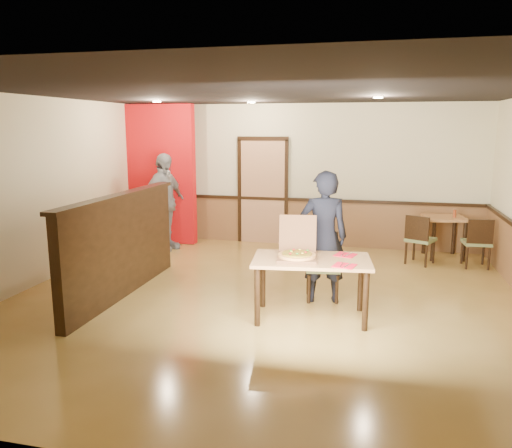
{
  "coord_description": "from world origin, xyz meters",
  "views": [
    {
      "loc": [
        1.41,
        -6.36,
        2.35
      ],
      "look_at": [
        -0.11,
        0.0,
        1.07
      ],
      "focal_mm": 35.0,
      "sensor_mm": 36.0,
      "label": 1
    }
  ],
  "objects_px": {
    "diner": "(323,237)",
    "pizza_box": "(297,253)",
    "condiment": "(455,214)",
    "side_table": "(445,226)",
    "passerby": "(164,202)",
    "main_table": "(312,267)",
    "side_chair_left": "(419,238)",
    "diner_chair": "(322,263)",
    "side_chair_right": "(477,241)"
  },
  "relations": [
    {
      "from": "diner_chair",
      "to": "side_table",
      "type": "relative_size",
      "value": 1.12
    },
    {
      "from": "main_table",
      "to": "condiment",
      "type": "height_order",
      "value": "condiment"
    },
    {
      "from": "diner",
      "to": "condiment",
      "type": "height_order",
      "value": "diner"
    },
    {
      "from": "diner",
      "to": "condiment",
      "type": "xyz_separation_m",
      "value": [
        2.05,
        2.83,
        -0.07
      ]
    },
    {
      "from": "passerby",
      "to": "condiment",
      "type": "bearing_deg",
      "value": -66.1
    },
    {
      "from": "side_table",
      "to": "pizza_box",
      "type": "relative_size",
      "value": 1.36
    },
    {
      "from": "diner_chair",
      "to": "side_table",
      "type": "bearing_deg",
      "value": 45.52
    },
    {
      "from": "passerby",
      "to": "pizza_box",
      "type": "distance_m",
      "value": 4.18
    },
    {
      "from": "main_table",
      "to": "diner_chair",
      "type": "height_order",
      "value": "diner_chair"
    },
    {
      "from": "side_chair_left",
      "to": "passerby",
      "type": "relative_size",
      "value": 0.47
    },
    {
      "from": "main_table",
      "to": "diner",
      "type": "relative_size",
      "value": 0.85
    },
    {
      "from": "side_chair_right",
      "to": "passerby",
      "type": "xyz_separation_m",
      "value": [
        -5.63,
        -0.03,
        0.46
      ]
    },
    {
      "from": "side_chair_right",
      "to": "main_table",
      "type": "bearing_deg",
      "value": 46.09
    },
    {
      "from": "passerby",
      "to": "main_table",
      "type": "bearing_deg",
      "value": -114.57
    },
    {
      "from": "side_chair_right",
      "to": "pizza_box",
      "type": "bearing_deg",
      "value": 44.28
    },
    {
      "from": "side_table",
      "to": "condiment",
      "type": "distance_m",
      "value": 0.29
    },
    {
      "from": "side_table",
      "to": "side_chair_right",
      "type": "bearing_deg",
      "value": -53.48
    },
    {
      "from": "side_table",
      "to": "diner",
      "type": "xyz_separation_m",
      "value": [
        -1.9,
        -2.86,
        0.32
      ]
    },
    {
      "from": "pizza_box",
      "to": "side_chair_right",
      "type": "bearing_deg",
      "value": 40.78
    },
    {
      "from": "diner_chair",
      "to": "diner",
      "type": "distance_m",
      "value": 0.42
    },
    {
      "from": "pizza_box",
      "to": "condiment",
      "type": "bearing_deg",
      "value": 49.25
    },
    {
      "from": "diner",
      "to": "pizza_box",
      "type": "bearing_deg",
      "value": 56.84
    },
    {
      "from": "main_table",
      "to": "diner_chair",
      "type": "relative_size",
      "value": 1.65
    },
    {
      "from": "side_chair_left",
      "to": "side_chair_right",
      "type": "bearing_deg",
      "value": -154.41
    },
    {
      "from": "passerby",
      "to": "condiment",
      "type": "height_order",
      "value": "passerby"
    },
    {
      "from": "diner_chair",
      "to": "diner",
      "type": "height_order",
      "value": "diner"
    },
    {
      "from": "main_table",
      "to": "passerby",
      "type": "relative_size",
      "value": 0.81
    },
    {
      "from": "main_table",
      "to": "side_chair_right",
      "type": "height_order",
      "value": "side_chair_right"
    },
    {
      "from": "side_chair_right",
      "to": "passerby",
      "type": "distance_m",
      "value": 5.65
    },
    {
      "from": "side_table",
      "to": "passerby",
      "type": "bearing_deg",
      "value": -172.92
    },
    {
      "from": "main_table",
      "to": "side_chair_left",
      "type": "bearing_deg",
      "value": 55.87
    },
    {
      "from": "side_chair_right",
      "to": "condiment",
      "type": "height_order",
      "value": "condiment"
    },
    {
      "from": "side_chair_left",
      "to": "side_table",
      "type": "xyz_separation_m",
      "value": [
        0.48,
        0.61,
        0.1
      ]
    },
    {
      "from": "side_table",
      "to": "condiment",
      "type": "bearing_deg",
      "value": -10.19
    },
    {
      "from": "main_table",
      "to": "pizza_box",
      "type": "relative_size",
      "value": 2.5
    },
    {
      "from": "pizza_box",
      "to": "passerby",
      "type": "bearing_deg",
      "value": 128.85
    },
    {
      "from": "diner",
      "to": "condiment",
      "type": "distance_m",
      "value": 3.5
    },
    {
      "from": "side_chair_right",
      "to": "condiment",
      "type": "relative_size",
      "value": 6.23
    },
    {
      "from": "diner",
      "to": "pizza_box",
      "type": "relative_size",
      "value": 2.95
    },
    {
      "from": "diner_chair",
      "to": "diner",
      "type": "bearing_deg",
      "value": -91.22
    },
    {
      "from": "side_chair_left",
      "to": "pizza_box",
      "type": "bearing_deg",
      "value": 86.09
    },
    {
      "from": "main_table",
      "to": "side_chair_left",
      "type": "relative_size",
      "value": 1.74
    },
    {
      "from": "side_table",
      "to": "condiment",
      "type": "xyz_separation_m",
      "value": [
        0.15,
        -0.03,
        0.24
      ]
    },
    {
      "from": "side_chair_left",
      "to": "side_chair_right",
      "type": "distance_m",
      "value": 0.93
    },
    {
      "from": "main_table",
      "to": "side_table",
      "type": "xyz_separation_m",
      "value": [
        1.98,
        3.51,
        -0.08
      ]
    },
    {
      "from": "side_chair_left",
      "to": "condiment",
      "type": "height_order",
      "value": "condiment"
    },
    {
      "from": "side_table",
      "to": "diner",
      "type": "distance_m",
      "value": 3.45
    },
    {
      "from": "diner_chair",
      "to": "side_chair_left",
      "type": "height_order",
      "value": "diner_chair"
    },
    {
      "from": "side_table",
      "to": "condiment",
      "type": "height_order",
      "value": "condiment"
    },
    {
      "from": "main_table",
      "to": "side_table",
      "type": "distance_m",
      "value": 4.03
    }
  ]
}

